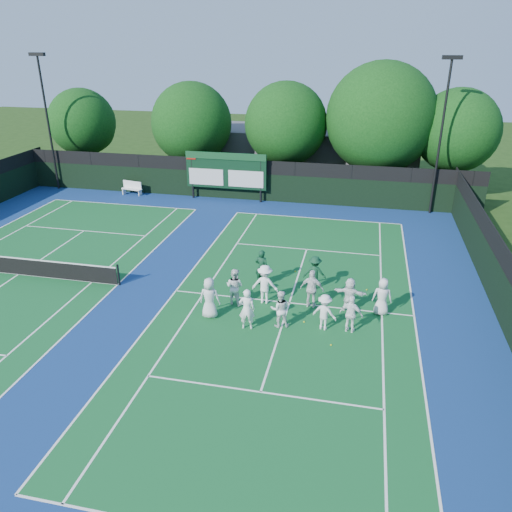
% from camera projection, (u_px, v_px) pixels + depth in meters
% --- Properties ---
extents(ground, '(120.00, 120.00, 0.00)m').
position_uv_depth(ground, '(286.00, 314.00, 21.86)').
color(ground, '#1C380F').
rests_on(ground, ground).
extents(court_apron, '(34.00, 32.00, 0.01)m').
position_uv_depth(court_apron, '(166.00, 290.00, 23.93)').
color(court_apron, navy).
rests_on(court_apron, ground).
extents(near_court, '(11.05, 23.85, 0.01)m').
position_uv_depth(near_court, '(289.00, 303.00, 22.75)').
color(near_court, '#115625').
rests_on(near_court, ground).
extents(left_court, '(11.05, 23.85, 0.01)m').
position_uv_depth(left_court, '(19.00, 274.00, 25.50)').
color(left_court, '#115625').
rests_on(left_court, ground).
extents(back_fence, '(34.00, 0.08, 3.00)m').
position_uv_depth(back_fence, '(241.00, 182.00, 36.80)').
color(back_fence, black).
rests_on(back_fence, ground).
extents(divider_fence_right, '(0.08, 32.00, 3.00)m').
position_uv_depth(divider_fence_right, '(507.00, 297.00, 20.45)').
color(divider_fence_right, black).
rests_on(divider_fence_right, ground).
extents(scoreboard, '(6.00, 0.21, 3.55)m').
position_uv_depth(scoreboard, '(226.00, 171.00, 36.29)').
color(scoreboard, black).
rests_on(scoreboard, ground).
extents(clubhouse, '(18.00, 6.00, 4.00)m').
position_uv_depth(clubhouse, '(308.00, 153.00, 42.91)').
color(clubhouse, '#535358').
rests_on(clubhouse, ground).
extents(light_pole_left, '(1.20, 0.30, 10.12)m').
position_uv_depth(light_pole_left, '(46.00, 107.00, 37.48)').
color(light_pole_left, black).
rests_on(light_pole_left, ground).
extents(light_pole_right, '(1.20, 0.30, 10.12)m').
position_uv_depth(light_pole_right, '(443.00, 119.00, 31.90)').
color(light_pole_right, black).
rests_on(light_pole_right, ground).
extents(tennis_net, '(11.30, 0.10, 1.10)m').
position_uv_depth(tennis_net, '(17.00, 266.00, 25.30)').
color(tennis_net, black).
rests_on(tennis_net, ground).
extents(bench, '(1.71, 0.78, 1.05)m').
position_uv_depth(bench, '(132.00, 187.00, 38.22)').
color(bench, white).
rests_on(bench, ground).
extents(tree_a, '(5.47, 5.47, 7.40)m').
position_uv_depth(tree_a, '(84.00, 124.00, 41.53)').
color(tree_a, '#321A0E').
rests_on(tree_a, ground).
extents(tree_b, '(6.34, 6.34, 8.08)m').
position_uv_depth(tree_b, '(194.00, 125.00, 39.56)').
color(tree_b, '#321A0E').
rests_on(tree_b, ground).
extents(tree_c, '(6.28, 6.28, 8.23)m').
position_uv_depth(tree_c, '(288.00, 126.00, 38.00)').
color(tree_c, '#321A0E').
rests_on(tree_c, ground).
extents(tree_d, '(8.00, 8.00, 9.74)m').
position_uv_depth(tree_d, '(383.00, 121.00, 36.39)').
color(tree_d, '#321A0E').
rests_on(tree_d, ground).
extents(tree_e, '(5.92, 5.92, 8.00)m').
position_uv_depth(tree_e, '(459.00, 133.00, 35.60)').
color(tree_e, '#321A0E').
rests_on(tree_e, ground).
extents(tennis_ball_1, '(0.07, 0.07, 0.07)m').
position_uv_depth(tennis_ball_1, '(367.00, 290.00, 23.88)').
color(tennis_ball_1, '#CBD018').
rests_on(tennis_ball_1, ground).
extents(tennis_ball_2, '(0.07, 0.07, 0.07)m').
position_uv_depth(tennis_ball_2, '(331.00, 345.00, 19.60)').
color(tennis_ball_2, '#CBD018').
rests_on(tennis_ball_2, ground).
extents(tennis_ball_4, '(0.07, 0.07, 0.07)m').
position_uv_depth(tennis_ball_4, '(295.00, 271.00, 25.74)').
color(tennis_ball_4, '#CBD018').
rests_on(tennis_ball_4, ground).
extents(tennis_ball_5, '(0.07, 0.07, 0.07)m').
position_uv_depth(tennis_ball_5, '(304.00, 322.00, 21.18)').
color(tennis_ball_5, '#CBD018').
rests_on(tennis_ball_5, ground).
extents(player_front_0, '(0.91, 0.61, 1.84)m').
position_uv_depth(player_front_0, '(210.00, 298.00, 21.29)').
color(player_front_0, silver).
rests_on(player_front_0, ground).
extents(player_front_1, '(0.72, 0.52, 1.82)m').
position_uv_depth(player_front_1, '(247.00, 309.00, 20.42)').
color(player_front_1, white).
rests_on(player_front_1, ground).
extents(player_front_2, '(0.92, 0.79, 1.64)m').
position_uv_depth(player_front_2, '(280.00, 309.00, 20.62)').
color(player_front_2, white).
rests_on(player_front_2, ground).
extents(player_front_3, '(1.15, 0.86, 1.58)m').
position_uv_depth(player_front_3, '(324.00, 312.00, 20.43)').
color(player_front_3, white).
rests_on(player_front_3, ground).
extents(player_front_4, '(1.03, 0.62, 1.64)m').
position_uv_depth(player_front_4, '(351.00, 314.00, 20.22)').
color(player_front_4, white).
rests_on(player_front_4, ground).
extents(player_back_0, '(0.99, 0.86, 1.73)m').
position_uv_depth(player_back_0, '(235.00, 287.00, 22.38)').
color(player_back_0, white).
rests_on(player_back_0, ground).
extents(player_back_1, '(1.21, 0.71, 1.85)m').
position_uv_depth(player_back_1, '(265.00, 284.00, 22.45)').
color(player_back_1, white).
rests_on(player_back_1, ground).
extents(player_back_2, '(1.09, 0.54, 1.80)m').
position_uv_depth(player_back_2, '(312.00, 289.00, 22.09)').
color(player_back_2, silver).
rests_on(player_back_2, ground).
extents(player_back_3, '(1.50, 0.64, 1.57)m').
position_uv_depth(player_back_3, '(350.00, 295.00, 21.85)').
color(player_back_3, white).
rests_on(player_back_3, ground).
extents(player_back_4, '(0.85, 0.57, 1.71)m').
position_uv_depth(player_back_4, '(382.00, 297.00, 21.53)').
color(player_back_4, silver).
rests_on(player_back_4, ground).
extents(coach_left, '(0.74, 0.56, 1.84)m').
position_uv_depth(coach_left, '(262.00, 268.00, 24.07)').
color(coach_left, '#0E3620').
rests_on(coach_left, ground).
extents(coach_right, '(1.11, 0.68, 1.67)m').
position_uv_depth(coach_right, '(315.00, 273.00, 23.76)').
color(coach_right, '#0F3922').
rests_on(coach_right, ground).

